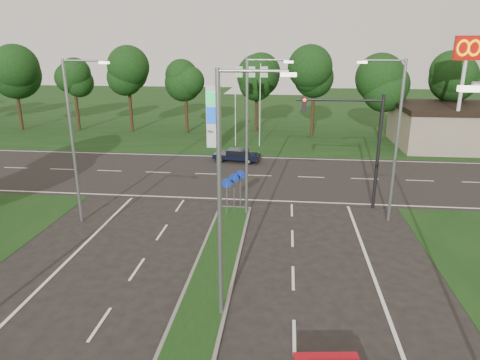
# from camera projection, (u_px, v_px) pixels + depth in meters

# --- Properties ---
(verge_far) EXTENTS (160.00, 50.00, 0.02)m
(verge_far) POSITION_uv_depth(u_px,v_px,m) (266.00, 114.00, 62.49)
(verge_far) COLOR black
(verge_far) RESTS_ON ground
(cross_road) EXTENTS (160.00, 12.00, 0.02)m
(cross_road) POSITION_uv_depth(u_px,v_px,m) (246.00, 175.00, 33.12)
(cross_road) COLOR black
(cross_road) RESTS_ON ground
(median_kerb) EXTENTS (2.00, 26.00, 0.12)m
(median_kerb) POSITION_uv_depth(u_px,v_px,m) (188.00, 349.00, 14.15)
(median_kerb) COLOR slate
(median_kerb) RESTS_ON ground
(streetlight_median_near) EXTENTS (2.53, 0.22, 9.00)m
(streetlight_median_near) POSITION_uv_depth(u_px,v_px,m) (225.00, 187.00, 14.43)
(streetlight_median_near) COLOR gray
(streetlight_median_near) RESTS_ON ground
(streetlight_median_far) EXTENTS (2.53, 0.22, 9.00)m
(streetlight_median_far) POSITION_uv_depth(u_px,v_px,m) (250.00, 131.00, 23.90)
(streetlight_median_far) COLOR gray
(streetlight_median_far) RESTS_ON ground
(streetlight_left_far) EXTENTS (2.53, 0.22, 9.00)m
(streetlight_left_far) POSITION_uv_depth(u_px,v_px,m) (75.00, 134.00, 22.96)
(streetlight_left_far) COLOR gray
(streetlight_left_far) RESTS_ON ground
(streetlight_right_far) EXTENTS (2.53, 0.22, 9.00)m
(streetlight_right_far) POSITION_uv_depth(u_px,v_px,m) (394.00, 134.00, 23.10)
(streetlight_right_far) COLOR gray
(streetlight_right_far) RESTS_ON ground
(traffic_signal) EXTENTS (5.10, 0.42, 7.00)m
(traffic_signal) POSITION_uv_depth(u_px,v_px,m) (357.00, 134.00, 25.28)
(traffic_signal) COLOR black
(traffic_signal) RESTS_ON ground
(median_signs) EXTENTS (1.16, 1.76, 2.38)m
(median_signs) POSITION_uv_depth(u_px,v_px,m) (234.00, 185.00, 25.40)
(median_signs) COLOR gray
(median_signs) RESTS_ON ground
(gas_pylon) EXTENTS (5.80, 1.26, 8.00)m
(gas_pylon) POSITION_uv_depth(u_px,v_px,m) (216.00, 115.00, 41.12)
(gas_pylon) COLOR silver
(gas_pylon) RESTS_ON ground
(mcdonalds_sign) EXTENTS (2.20, 0.47, 10.40)m
(mcdonalds_sign) POSITION_uv_depth(u_px,v_px,m) (465.00, 65.00, 36.40)
(mcdonalds_sign) COLOR silver
(mcdonalds_sign) RESTS_ON ground
(treeline_far) EXTENTS (6.00, 6.00, 9.90)m
(treeline_far) POSITION_uv_depth(u_px,v_px,m) (261.00, 72.00, 46.14)
(treeline_far) COLOR black
(treeline_far) RESTS_ON ground
(navy_sedan) EXTENTS (4.09, 2.19, 1.07)m
(navy_sedan) POSITION_uv_depth(u_px,v_px,m) (237.00, 155.00, 36.85)
(navy_sedan) COLOR black
(navy_sedan) RESTS_ON ground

